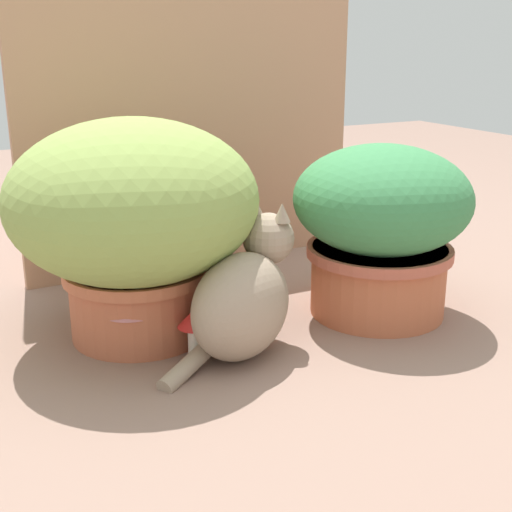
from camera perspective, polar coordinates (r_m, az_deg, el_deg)
The scene contains 7 objects.
ground_plane at distance 1.50m, azimuth -0.95°, elevation -7.53°, with size 6.00×6.00×0.00m, color #917162.
cardboard_backdrop at distance 1.96m, azimuth -5.07°, elevation 10.36°, with size 0.98×0.03×0.78m, color tan.
grass_planter at distance 1.50m, azimuth -9.96°, elevation 3.35°, with size 0.53×0.53×0.48m.
leafy_planter at distance 1.64m, azimuth 10.17°, elevation 2.62°, with size 0.41×0.41×0.40m.
cat at distance 1.43m, azimuth -0.90°, elevation -3.47°, with size 0.38×0.28×0.32m.
mushroom_ornament_red at distance 1.42m, azimuth -4.94°, elevation -5.63°, with size 0.07×0.07×0.11m.
mushroom_ornament_pink at distance 1.46m, azimuth -10.20°, elevation -3.81°, with size 0.13×0.13×0.15m.
Camera 1 is at (-0.60, -1.21, 0.64)m, focal length 48.94 mm.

